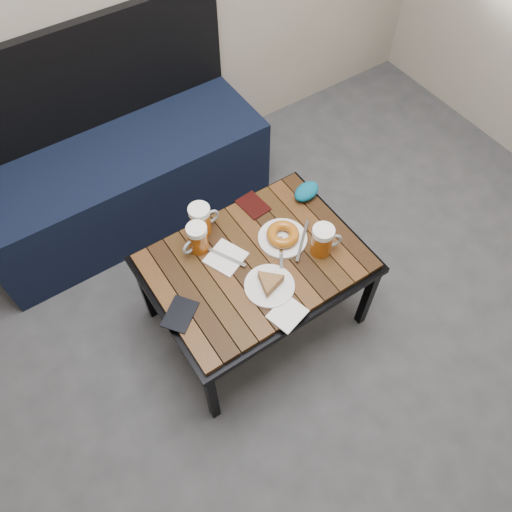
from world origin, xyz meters
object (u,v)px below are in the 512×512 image
beer_mug_right (323,240)px  knit_pouch (307,191)px  cafe_table (256,266)px  plate_bagel (283,236)px  bench (122,175)px  beer_mug_centre (201,219)px  plate_pie (269,284)px  passport_burgundy (253,205)px  passport_navy (180,314)px  beer_mug_left (197,238)px

beer_mug_right → knit_pouch: bearing=86.7°
cafe_table → beer_mug_right: beer_mug_right is taller
plate_bagel → knit_pouch: size_ratio=1.88×
beer_mug_right → knit_pouch: (0.12, 0.26, -0.04)m
knit_pouch → plate_bagel: bearing=-148.4°
bench → beer_mug_centre: 0.72m
plate_pie → knit_pouch: bearing=36.5°
beer_mug_centre → plate_pie: size_ratio=0.73×
plate_pie → passport_burgundy: 0.40m
knit_pouch → passport_navy: bearing=-164.4°
knit_pouch → bench: bearing=127.0°
bench → knit_pouch: bench is taller
bench → beer_mug_left: bench is taller
passport_navy → passport_burgundy: size_ratio=1.03×
cafe_table → beer_mug_right: size_ratio=6.15×
passport_burgundy → beer_mug_right: bearing=-79.8°
passport_burgundy → knit_pouch: size_ratio=1.04×
bench → plate_pie: bench is taller
plate_bagel → passport_navy: 0.51m
beer_mug_left → plate_bagel: bearing=140.3°
cafe_table → bench: bearing=102.4°
beer_mug_right → plate_bagel: (-0.09, 0.13, -0.05)m
cafe_table → passport_navy: 0.37m
beer_mug_left → knit_pouch: (0.52, -0.02, -0.04)m
cafe_table → beer_mug_centre: size_ratio=6.09×
plate_pie → plate_bagel: bearing=41.9°
cafe_table → passport_burgundy: size_ratio=6.43×
bench → cafe_table: bench is taller
bench → beer_mug_left: (0.04, -0.73, 0.26)m
plate_pie → plate_bagel: 0.23m
beer_mug_left → passport_navy: bearing=33.6°
beer_mug_left → passport_navy: (-0.20, -0.22, -0.06)m
cafe_table → beer_mug_right: 0.28m
plate_pie → plate_bagel: size_ratio=0.81×
passport_navy → passport_burgundy: same height
plate_bagel → knit_pouch: same height
plate_pie → passport_burgundy: bearing=65.3°
passport_burgundy → cafe_table: bearing=-126.7°
beer_mug_right → passport_burgundy: beer_mug_right is taller
cafe_table → beer_mug_left: bearing=132.3°
plate_pie → plate_bagel: (0.17, 0.15, 0.00)m
cafe_table → beer_mug_centre: (-0.10, 0.24, 0.11)m
beer_mug_left → beer_mug_centre: bearing=-142.5°
beer_mug_left → bench: bearing=-100.0°
beer_mug_left → plate_pie: 0.33m
cafe_table → beer_mug_right: bearing=-23.7°
beer_mug_right → beer_mug_centre: bearing=156.2°
bench → beer_mug_left: size_ratio=10.78×
bench → passport_navy: bench is taller
cafe_table → passport_burgundy: passport_burgundy is taller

